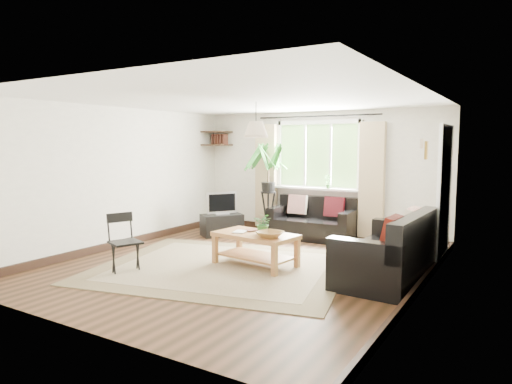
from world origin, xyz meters
The scene contains 24 objects.
floor centered at (0.00, 0.00, 0.00)m, with size 5.50×5.50×0.00m, color black.
ceiling centered at (0.00, 0.00, 2.40)m, with size 5.50×5.50×0.00m, color white.
wall_back centered at (0.00, 2.75, 1.20)m, with size 5.00×0.02×2.40m, color silver.
wall_front centered at (0.00, -2.75, 1.20)m, with size 5.00×0.02×2.40m, color silver.
wall_left centered at (-2.50, 0.00, 1.20)m, with size 0.02×5.50×2.40m, color silver.
wall_right centered at (2.50, 0.00, 1.20)m, with size 0.02×5.50×2.40m, color silver.
rug centered at (-0.19, -0.22, 0.01)m, with size 3.47×2.97×0.02m, color #BEB693.
window centered at (0.00, 2.71, 1.55)m, with size 2.50×0.16×2.16m, color white, non-canonical shape.
door centered at (2.47, 1.70, 1.00)m, with size 0.06×0.96×2.06m, color silver.
corner_shelf centered at (-2.25, 2.50, 1.89)m, with size 0.50×0.50×0.34m, color black, non-canonical shape.
pendant_lamp centered at (0.00, 0.40, 2.05)m, with size 0.36×0.36×0.54m, color beige, non-canonical shape.
wall_sconce centered at (2.43, 0.30, 1.74)m, with size 0.12×0.12×0.28m, color beige, non-canonical shape.
sofa_back centered at (0.09, 2.30, 0.37)m, with size 1.57×0.78×0.74m, color black, non-canonical shape.
sofa_right centered at (1.99, 0.42, 0.43)m, with size 0.90×1.81×0.85m, color black, non-canonical shape.
coffee_table centered at (0.18, 0.08, 0.24)m, with size 1.19×0.65×0.49m, color brown, non-canonical shape.
table_plant centered at (0.29, 0.12, 0.64)m, with size 0.27×0.23×0.30m, color #2C6026.
bowl centered at (0.51, -0.07, 0.53)m, with size 0.35×0.35×0.09m, color olive.
book_a centered at (-0.13, 0.01, 0.50)m, with size 0.17×0.23×0.02m, color white.
book_b centered at (-0.04, 0.24, 0.50)m, with size 0.15×0.20×0.02m, color brown.
tv_stand centered at (-1.54, 1.66, 0.21)m, with size 0.77×0.43×0.42m, color black.
tv centered at (-1.54, 1.66, 0.64)m, with size 0.59×0.20×0.45m, color #A5A5AA, non-canonical shape.
palm_stand centered at (-0.89, 2.34, 0.90)m, with size 0.70×0.70×1.80m, color black, non-canonical shape.
folding_chair centered at (-1.19, -1.12, 0.41)m, with size 0.42×0.42×0.81m, color black, non-canonical shape.
sill_plant centered at (0.25, 2.63, 1.06)m, with size 0.14×0.10×0.27m, color #2D6023.
Camera 1 is at (3.55, -5.48, 1.78)m, focal length 32.00 mm.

